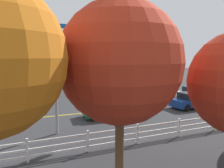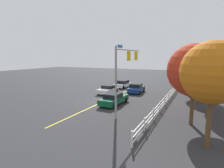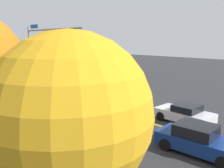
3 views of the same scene
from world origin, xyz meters
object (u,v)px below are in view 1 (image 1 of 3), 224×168
car_0 (192,100)px  car_3 (112,108)px  tree_0 (120,63)px  car_1 (147,96)px  car_2 (193,92)px

car_0 → car_3: car_0 is taller
tree_0 → car_0: bearing=-142.7°
car_1 → car_2: bearing=-176.3°
car_3 → tree_0: 10.23m
car_2 → car_3: (11.93, 3.76, 0.03)m
car_2 → tree_0: (15.15, 12.62, 4.01)m
car_0 → tree_0: 14.96m
car_2 → tree_0: size_ratio=0.63×
car_1 → car_2: car_2 is taller
car_0 → car_1: car_0 is taller
car_0 → car_1: 4.63m
car_0 → car_1: size_ratio=1.07×
car_2 → car_3: bearing=20.5°
car_3 → car_0: bearing=1.6°
car_0 → car_3: size_ratio=0.89×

